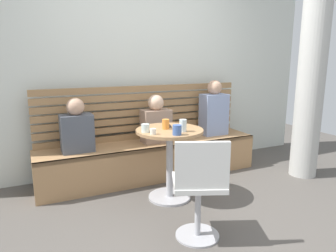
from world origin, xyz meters
The scene contains 16 objects.
ground centered at (0.00, 0.00, 0.00)m, with size 8.00×8.00×0.00m, color #514C47.
back_wall centered at (0.00, 1.64, 1.45)m, with size 5.20×0.10×2.90m, color silver.
concrete_pillar centered at (1.75, 0.45, 1.40)m, with size 0.32×0.32×2.80m, color #B2B2AD.
booth_bench centered at (0.00, 1.20, 0.22)m, with size 2.70×0.52×0.44m.
booth_backrest centered at (0.00, 1.44, 0.78)m, with size 2.65×0.04×0.67m.
cafe_table centered at (-0.06, 0.56, 0.52)m, with size 0.68×0.68×0.74m.
white_chair centered at (-0.19, -0.25, 0.46)m, with size 0.52×0.52×0.85m.
person_adult centered at (0.91, 1.23, 0.76)m, with size 0.34×0.22×0.72m.
person_child_left centered at (-0.87, 1.19, 0.70)m, with size 0.34×0.22×0.59m.
person_child_middle centered at (0.06, 1.19, 0.69)m, with size 0.34×0.22×0.58m.
cup_espresso_small centered at (-0.30, 0.43, 0.77)m, with size 0.06×0.06×0.06m, color silver.
cup_glass_tall centered at (0.01, 0.41, 0.80)m, with size 0.07×0.07×0.12m, color silver.
cup_glass_short centered at (-0.33, 0.54, 0.78)m, with size 0.08×0.08×0.08m, color silver.
cup_tumbler_orange centered at (-0.09, 0.58, 0.79)m, with size 0.07×0.07×0.10m, color orange.
cup_mug_blue centered at (-0.10, 0.31, 0.79)m, with size 0.08×0.08×0.10m, color #3D5B9E.
phone_on_table centered at (-0.02, 0.69, 0.74)m, with size 0.07×0.14×0.01m, color black.
Camera 1 is at (-1.37, -2.17, 1.42)m, focal length 33.05 mm.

